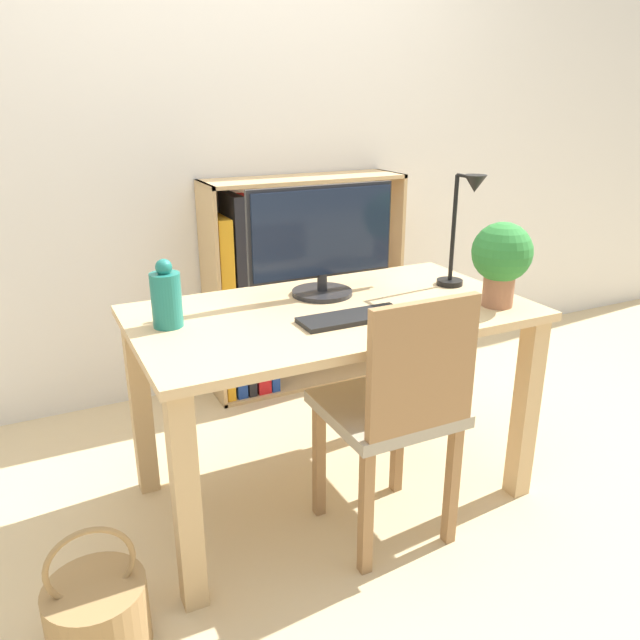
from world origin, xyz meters
The scene contains 11 objects.
ground_plane centered at (0.00, 0.00, 0.00)m, with size 10.00×10.00×0.00m, color #CCB284.
wall_back centered at (0.00, 1.12, 1.30)m, with size 8.00×0.05×2.60m.
desk centered at (0.00, 0.00, 0.60)m, with size 1.35×0.75×0.73m.
monitor centered at (0.04, 0.17, 0.94)m, with size 0.56×0.22×0.39m.
keyboard centered at (0.01, -0.12, 0.73)m, with size 0.36×0.12×0.02m.
vase centered at (-0.54, 0.08, 0.82)m, with size 0.09×0.09×0.22m.
desk_lamp centered at (0.54, 0.00, 0.99)m, with size 0.10×0.19×0.43m.
potted_plant centered at (0.53, -0.22, 0.90)m, with size 0.20×0.20×0.29m.
chair centered at (0.06, -0.33, 0.49)m, with size 0.40×0.40×0.88m.
bookshelf centered at (0.12, 0.94, 0.48)m, with size 0.99×0.28×1.05m.
basket centered at (-0.89, -0.37, 0.11)m, with size 0.27×0.27×0.39m.
Camera 1 is at (-0.93, -1.79, 1.41)m, focal length 35.00 mm.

